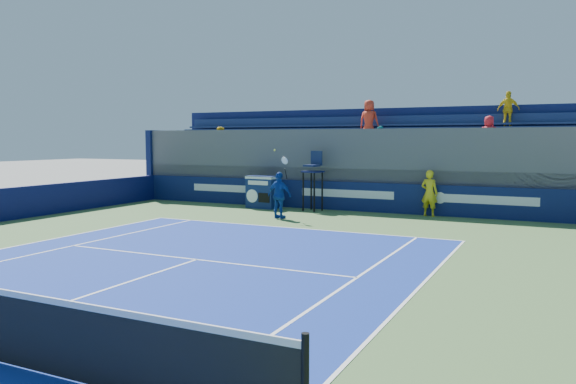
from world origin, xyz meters
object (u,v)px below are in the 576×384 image
at_px(match_clock, 262,191).
at_px(umpire_chair, 313,174).
at_px(ball_person, 429,193).
at_px(tennis_player, 279,195).

relative_size(match_clock, umpire_chair, 0.56).
relative_size(ball_person, tennis_player, 0.69).
height_order(match_clock, tennis_player, tennis_player).
relative_size(ball_person, match_clock, 1.27).
bearing_deg(ball_person, umpire_chair, 12.98).
bearing_deg(tennis_player, match_clock, 129.67).
height_order(match_clock, umpire_chair, umpire_chair).
relative_size(match_clock, tennis_player, 0.54).
distance_m(umpire_chair, tennis_player, 2.74).
bearing_deg(ball_person, match_clock, 12.48).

